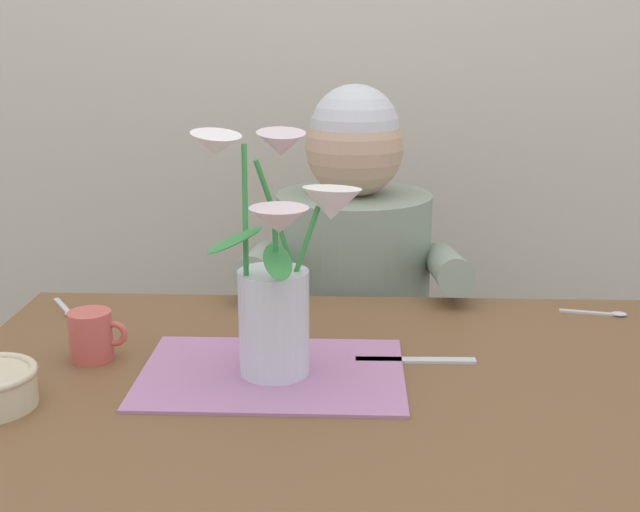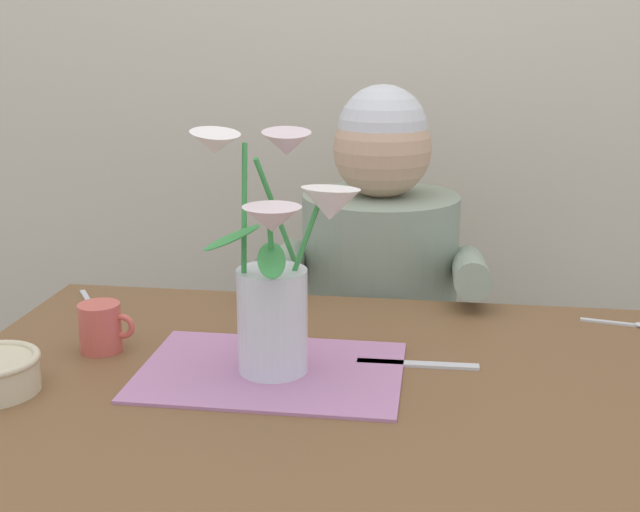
# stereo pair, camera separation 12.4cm
# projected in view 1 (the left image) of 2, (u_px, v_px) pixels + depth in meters

# --- Properties ---
(wood_panel_backdrop) EXTENTS (4.00, 0.10, 2.50)m
(wood_panel_backdrop) POSITION_uv_depth(u_px,v_px,m) (347.00, 26.00, 2.11)
(wood_panel_backdrop) COLOR beige
(wood_panel_backdrop) RESTS_ON ground_plane
(dining_table) EXTENTS (1.20, 0.80, 0.74)m
(dining_table) POSITION_uv_depth(u_px,v_px,m) (338.00, 439.00, 1.27)
(dining_table) COLOR brown
(dining_table) RESTS_ON ground_plane
(seated_person) EXTENTS (0.45, 0.47, 1.14)m
(seated_person) POSITION_uv_depth(u_px,v_px,m) (352.00, 340.00, 1.88)
(seated_person) COLOR #4C4C56
(seated_person) RESTS_ON ground_plane
(striped_placemat) EXTENTS (0.40, 0.28, 0.00)m
(striped_placemat) POSITION_uv_depth(u_px,v_px,m) (272.00, 373.00, 1.26)
(striped_placemat) COLOR #B275A3
(striped_placemat) RESTS_ON dining_table
(flower_vase) EXTENTS (0.28, 0.28, 0.37)m
(flower_vase) POSITION_uv_depth(u_px,v_px,m) (278.00, 275.00, 1.22)
(flower_vase) COLOR silver
(flower_vase) RESTS_ON dining_table
(dinner_knife) EXTENTS (0.19, 0.02, 0.00)m
(dinner_knife) POSITION_uv_depth(u_px,v_px,m) (416.00, 360.00, 1.31)
(dinner_knife) COLOR silver
(dinner_knife) RESTS_ON dining_table
(tea_cup) EXTENTS (0.09, 0.07, 0.08)m
(tea_cup) POSITION_uv_depth(u_px,v_px,m) (92.00, 336.00, 1.31)
(tea_cup) COLOR #CC564C
(tea_cup) RESTS_ON dining_table
(spoon_0) EXTENTS (0.12, 0.04, 0.01)m
(spoon_0) POSITION_uv_depth(u_px,v_px,m) (604.00, 313.00, 1.52)
(spoon_0) COLOR silver
(spoon_0) RESTS_ON dining_table
(spoon_1) EXTENTS (0.08, 0.11, 0.01)m
(spoon_1) POSITION_uv_depth(u_px,v_px,m) (67.00, 310.00, 1.54)
(spoon_1) COLOR silver
(spoon_1) RESTS_ON dining_table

